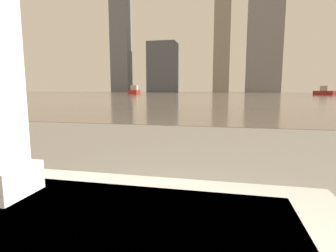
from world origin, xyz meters
The scene contains 8 objects.
towel_stack centered at (-0.26, 0.81, 0.62)m, with size 0.23×0.21×0.12m.
harbor_water centered at (0.00, 62.00, 0.01)m, with size 180.00×110.00×0.01m.
harbor_boat_1 centered at (19.41, 55.63, 0.64)m, with size 3.53×5.04×1.80m.
harbor_boat_2 centered at (-20.24, 58.76, 0.75)m, with size 2.77×5.84×2.10m.
skyline_tower_0 centered at (-47.46, 118.00, 25.30)m, with size 8.50×6.35×50.61m.
skyline_tower_1 centered at (-27.29, 118.00, 11.04)m, with size 12.58×11.84×22.08m.
skyline_tower_2 centered at (-1.36, 118.00, 31.22)m, with size 6.67×11.30×62.44m.
skyline_tower_3 centered at (15.91, 118.00, 20.70)m, with size 13.85×6.09×41.40m.
Camera 1 is at (0.60, -0.02, 0.98)m, focal length 28.00 mm.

